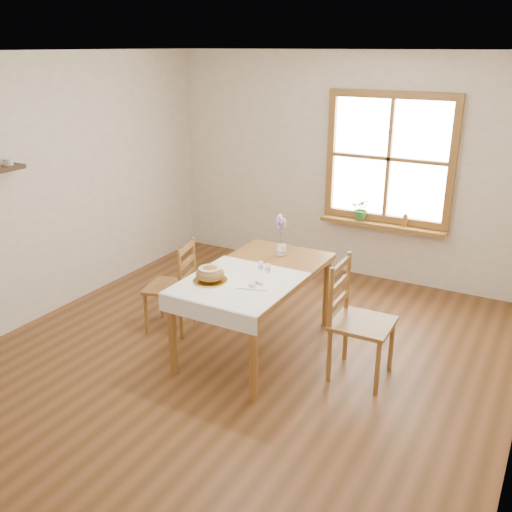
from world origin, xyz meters
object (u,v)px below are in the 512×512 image
(dining_table, at_px, (256,281))
(chair_right, at_px, (363,322))
(chair_left, at_px, (169,286))
(flower_vase, at_px, (281,250))
(bread_plate, at_px, (210,281))

(dining_table, distance_m, chair_right, 1.02)
(chair_left, height_order, flower_vase, chair_left)
(chair_left, bearing_deg, bread_plate, 50.83)
(dining_table, relative_size, chair_left, 1.77)
(chair_left, bearing_deg, dining_table, 80.60)
(bread_plate, bearing_deg, chair_left, 155.19)
(chair_left, xyz_separation_m, flower_vase, (0.92, 0.57, 0.35))
(bread_plate, bearing_deg, dining_table, 61.40)
(chair_left, bearing_deg, chair_right, 77.65)
(dining_table, bearing_deg, chair_left, -175.04)
(bread_plate, distance_m, flower_vase, 0.92)
(dining_table, xyz_separation_m, chair_right, (1.01, -0.01, -0.16))
(flower_vase, bearing_deg, chair_left, -148.43)
(dining_table, height_order, bread_plate, bread_plate)
(chair_right, relative_size, bread_plate, 3.62)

